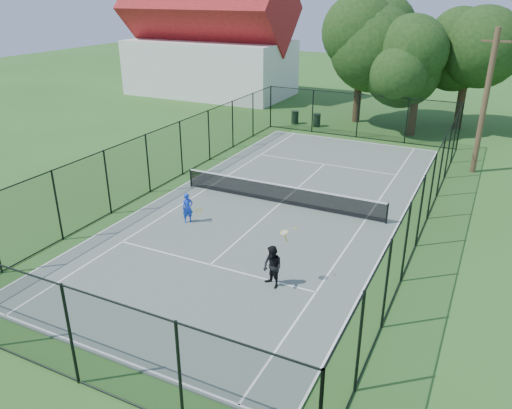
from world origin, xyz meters
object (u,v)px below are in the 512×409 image
at_px(player_black, 272,267).
at_px(trash_bin_left, 295,117).
at_px(tennis_net, 280,193).
at_px(utility_pole, 485,102).
at_px(player_blue, 188,208).
at_px(trash_bin_right, 317,120).

bearing_deg(player_black, trash_bin_left, 110.22).
distance_m(tennis_net, player_black, 7.20).
bearing_deg(tennis_net, utility_pole, 49.14).
distance_m(player_blue, player_black, 6.20).
bearing_deg(utility_pole, player_blue, -129.82).
xyz_separation_m(tennis_net, trash_bin_right, (-3.47, 14.61, -0.09)).
distance_m(utility_pole, player_blue, 16.78).
height_order(trash_bin_right, player_black, player_black).
bearing_deg(utility_pole, player_black, -108.17).
distance_m(trash_bin_right, utility_pole, 13.03).
height_order(player_blue, player_black, player_black).
bearing_deg(utility_pole, trash_bin_right, 153.49).
bearing_deg(tennis_net, trash_bin_left, 109.62).
bearing_deg(trash_bin_left, trash_bin_right, -1.23).
relative_size(tennis_net, utility_pole, 1.31).
bearing_deg(player_blue, utility_pole, 50.18).
height_order(trash_bin_left, trash_bin_right, trash_bin_left).
xyz_separation_m(trash_bin_left, utility_pole, (13.01, -5.65, 3.41)).
distance_m(trash_bin_left, utility_pole, 14.59).
height_order(tennis_net, trash_bin_right, tennis_net).
relative_size(tennis_net, trash_bin_right, 10.51).
bearing_deg(tennis_net, player_black, -68.50).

